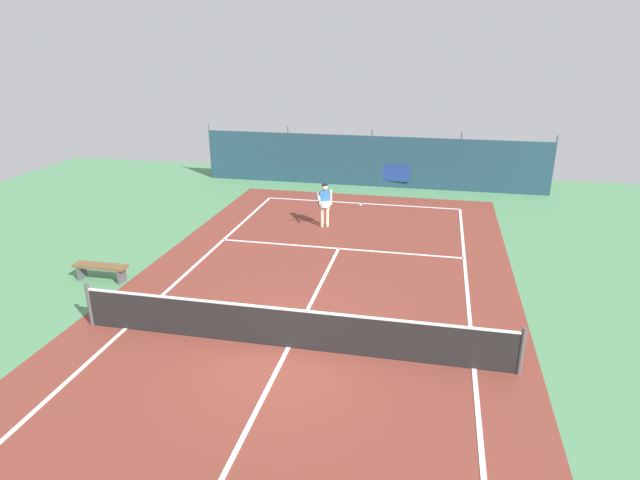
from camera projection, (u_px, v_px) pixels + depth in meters
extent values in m
plane|color=#4C8456|center=(289.00, 347.00, 12.48)|extent=(36.00, 36.00, 0.00)
cube|color=brown|center=(289.00, 347.00, 12.48)|extent=(11.02, 26.60, 0.01)
cube|color=white|center=(362.00, 203.00, 23.39)|extent=(8.22, 0.10, 0.01)
cube|color=white|center=(126.00, 328.00, 13.28)|extent=(0.10, 23.80, 0.01)
cube|color=white|center=(474.00, 368.00, 11.66)|extent=(0.10, 23.80, 0.01)
cube|color=white|center=(339.00, 249.00, 18.34)|extent=(8.22, 0.10, 0.01)
cube|color=white|center=(289.00, 347.00, 12.47)|extent=(0.10, 12.80, 0.01)
cube|color=white|center=(361.00, 204.00, 23.25)|extent=(0.10, 0.30, 0.01)
cube|color=black|center=(288.00, 329.00, 12.31)|extent=(9.92, 0.03, 0.95)
cube|color=white|center=(288.00, 309.00, 12.14)|extent=(9.92, 0.04, 0.05)
cylinder|color=#47474C|center=(90.00, 305.00, 13.27)|extent=(0.10, 0.10, 1.10)
cylinder|color=#47474C|center=(521.00, 351.00, 11.30)|extent=(0.10, 0.10, 1.10)
cube|color=#1E3D4C|center=(371.00, 161.00, 25.76)|extent=(16.22, 0.06, 2.40)
cylinder|color=#595B60|center=(211.00, 151.00, 27.37)|extent=(0.08, 0.08, 2.70)
cylinder|color=#595B60|center=(289.00, 154.00, 26.57)|extent=(0.08, 0.08, 2.70)
cylinder|color=#595B60|center=(371.00, 158.00, 25.77)|extent=(0.08, 0.08, 2.70)
cylinder|color=#595B60|center=(460.00, 162.00, 24.97)|extent=(0.08, 0.08, 2.70)
cylinder|color=#595B60|center=(554.00, 166.00, 24.17)|extent=(0.08, 0.08, 2.70)
cube|color=#234C1E|center=(372.00, 172.00, 26.54)|extent=(14.60, 0.70, 1.10)
cylinder|color=beige|center=(327.00, 216.00, 20.40)|extent=(0.12, 0.12, 0.82)
cylinder|color=beige|center=(322.00, 216.00, 20.38)|extent=(0.12, 0.12, 0.82)
cylinder|color=white|center=(325.00, 204.00, 20.22)|extent=(0.40, 0.40, 0.22)
cube|color=#2D6BB7|center=(325.00, 198.00, 20.15)|extent=(0.41, 0.31, 0.56)
sphere|color=beige|center=(325.00, 187.00, 20.00)|extent=(0.22, 0.22, 0.22)
cylinder|color=black|center=(325.00, 185.00, 19.97)|extent=(0.23, 0.23, 0.04)
cylinder|color=beige|center=(331.00, 197.00, 20.17)|extent=(0.09, 0.09, 0.58)
cylinder|color=beige|center=(319.00, 199.00, 20.00)|extent=(0.27, 0.53, 0.41)
cylinder|color=black|center=(319.00, 204.00, 19.75)|extent=(0.13, 0.27, 0.13)
torus|color=teal|center=(319.00, 198.00, 19.68)|extent=(0.33, 0.22, 0.29)
sphere|color=#CCDB33|center=(329.00, 208.00, 22.61)|extent=(0.07, 0.07, 0.07)
cube|color=navy|center=(397.00, 163.00, 27.58)|extent=(2.14, 4.33, 0.80)
cube|color=#2D333D|center=(398.00, 150.00, 27.35)|extent=(1.68, 2.01, 0.56)
cylinder|color=black|center=(384.00, 165.00, 29.14)|extent=(0.27, 0.66, 0.64)
cylinder|color=black|center=(418.00, 167.00, 28.65)|extent=(0.27, 0.66, 0.64)
cylinder|color=black|center=(374.00, 176.00, 26.80)|extent=(0.27, 0.66, 0.64)
cylinder|color=black|center=(411.00, 178.00, 26.31)|extent=(0.27, 0.66, 0.64)
cube|color=brown|center=(100.00, 266.00, 15.81)|extent=(1.60, 0.40, 0.08)
cube|color=#4C4C51|center=(82.00, 271.00, 16.01)|extent=(0.08, 0.36, 0.45)
cube|color=#4C4C51|center=(122.00, 275.00, 15.75)|extent=(0.08, 0.36, 0.45)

